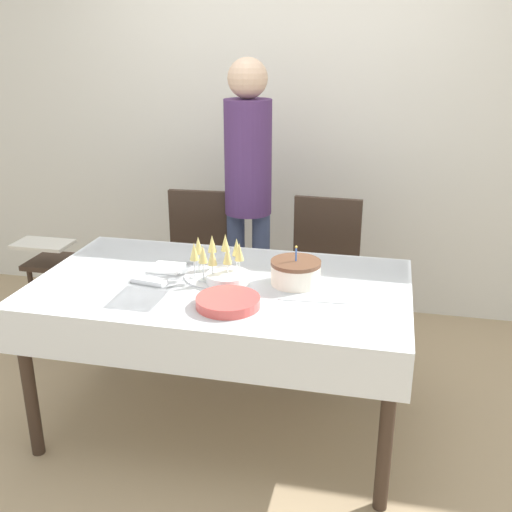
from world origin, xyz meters
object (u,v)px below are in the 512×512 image
(champagne_tray, at_px, (217,258))
(plate_stack_dessert, at_px, (228,278))
(dining_chair_far_left, at_px, (198,263))
(plate_stack_main, at_px, (228,302))
(birthday_cake, at_px, (296,272))
(person_standing, at_px, (248,178))
(high_chair, at_px, (54,273))
(dining_chair_far_right, at_px, (323,274))

(champagne_tray, xyz_separation_m, plate_stack_dessert, (0.07, -0.07, -0.07))
(dining_chair_far_left, bearing_deg, plate_stack_main, -65.37)
(birthday_cake, relative_size, person_standing, 0.13)
(dining_chair_far_left, bearing_deg, champagne_tray, -65.06)
(dining_chair_far_left, height_order, birthday_cake, dining_chair_far_left)
(dining_chair_far_left, distance_m, champagne_tray, 0.90)
(dining_chair_far_left, distance_m, birthday_cake, 1.09)
(dining_chair_far_left, relative_size, high_chair, 1.36)
(plate_stack_dessert, height_order, person_standing, person_standing)
(champagne_tray, distance_m, plate_stack_main, 0.35)
(dining_chair_far_left, xyz_separation_m, champagne_tray, (0.35, -0.76, 0.34))
(birthday_cake, xyz_separation_m, plate_stack_dessert, (-0.31, -0.07, -0.03))
(champagne_tray, xyz_separation_m, high_chair, (-1.20, 0.52, -0.39))
(dining_chair_far_right, distance_m, high_chair, 1.65)
(high_chair, bearing_deg, plate_stack_main, -31.89)
(plate_stack_main, bearing_deg, champagne_tray, 113.88)
(birthday_cake, height_order, plate_stack_dessert, birthday_cake)
(dining_chair_far_left, xyz_separation_m, dining_chair_far_right, (0.78, 0.00, 0.00))
(champagne_tray, height_order, plate_stack_dessert, champagne_tray)
(dining_chair_far_left, distance_m, high_chair, 0.89)
(champagne_tray, xyz_separation_m, plate_stack_main, (0.14, -0.32, -0.07))
(plate_stack_dessert, relative_size, high_chair, 0.28)
(dining_chair_far_left, relative_size, plate_stack_dessert, 4.81)
(birthday_cake, bearing_deg, champagne_tray, 179.61)
(plate_stack_dessert, relative_size, person_standing, 0.11)
(champagne_tray, bearing_deg, high_chair, 156.60)
(champagne_tray, bearing_deg, birthday_cake, -0.39)
(plate_stack_dessert, distance_m, high_chair, 1.44)
(birthday_cake, distance_m, high_chair, 1.70)
(plate_stack_main, bearing_deg, person_standing, 99.35)
(dining_chair_far_right, height_order, plate_stack_main, dining_chair_far_right)
(plate_stack_main, relative_size, high_chair, 0.39)
(birthday_cake, xyz_separation_m, champagne_tray, (-0.38, 0.00, 0.04))
(dining_chair_far_right, distance_m, person_standing, 0.72)
(dining_chair_far_right, xyz_separation_m, birthday_cake, (-0.05, -0.76, 0.30))
(champagne_tray, distance_m, high_chair, 1.37)
(dining_chair_far_right, bearing_deg, high_chair, -171.79)
(birthday_cake, bearing_deg, high_chair, 161.69)
(dining_chair_far_left, height_order, high_chair, dining_chair_far_left)
(champagne_tray, relative_size, plate_stack_main, 1.16)
(high_chair, bearing_deg, plate_stack_dessert, -24.79)
(person_standing, bearing_deg, plate_stack_main, -80.65)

